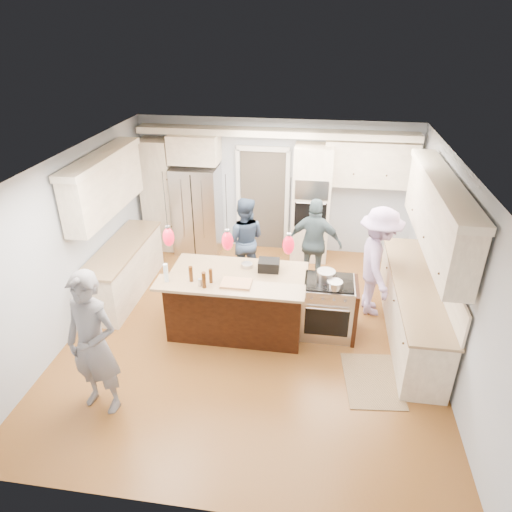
{
  "coord_description": "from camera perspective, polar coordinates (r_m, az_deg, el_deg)",
  "views": [
    {
      "loc": [
        0.91,
        -5.76,
        4.4
      ],
      "look_at": [
        0.0,
        0.35,
        1.15
      ],
      "focal_mm": 32.0,
      "sensor_mm": 36.0,
      "label": 1
    }
  ],
  "objects": [
    {
      "name": "left_cabinets",
      "position": [
        8.09,
        -16.92,
        2.06
      ],
      "size": [
        0.64,
        2.3,
        2.51
      ],
      "color": "#FDEDCD",
      "rests_on": "ground"
    },
    {
      "name": "right_counter_run",
      "position": [
        7.09,
        19.9,
        -2.21
      ],
      "size": [
        0.64,
        3.1,
        2.51
      ],
      "color": "#FDEDCD",
      "rests_on": "ground"
    },
    {
      "name": "person_far_left",
      "position": [
        8.3,
        -1.49,
        2.05
      ],
      "size": [
        0.8,
        0.63,
        1.61
      ],
      "primitive_type": "imported",
      "rotation": [
        0.0,
        0.0,
        3.17
      ],
      "color": "#30425E",
      "rests_on": "ground"
    },
    {
      "name": "floor_rug",
      "position": [
        6.63,
        14.31,
        -14.81
      ],
      "size": [
        0.84,
        1.14,
        0.01
      ],
      "primitive_type": "cube",
      "rotation": [
        0.0,
        0.0,
        0.1
      ],
      "color": "#9C7B55",
      "rests_on": "ground"
    },
    {
      "name": "room_shell",
      "position": [
        6.38,
        -0.46,
        3.87
      ],
      "size": [
        5.54,
        6.04,
        2.72
      ],
      "color": "#B2BCC6",
      "rests_on": "ground"
    },
    {
      "name": "refrigerator",
      "position": [
        9.42,
        -7.34,
        5.72
      ],
      "size": [
        0.9,
        0.7,
        1.8
      ],
      "primitive_type": "cube",
      "color": "#B7B7BC",
      "rests_on": "ground"
    },
    {
      "name": "kitchen_island",
      "position": [
        7.12,
        -2.31,
        -5.63
      ],
      "size": [
        2.1,
        1.46,
        1.12
      ],
      "color": "black",
      "rests_on": "ground"
    },
    {
      "name": "drink_can",
      "position": [
        6.3,
        -7.0,
        -3.29
      ],
      "size": [
        0.07,
        0.07,
        0.11
      ],
      "primitive_type": "cylinder",
      "rotation": [
        0.0,
        0.0,
        0.22
      ],
      "color": "#B7B7BC",
      "rests_on": "kitchen_island"
    },
    {
      "name": "beer_bottle_b",
      "position": [
        6.22,
        -6.53,
        -2.99
      ],
      "size": [
        0.06,
        0.06,
        0.24
      ],
      "primitive_type": "cylinder",
      "rotation": [
        0.0,
        0.0,
        -0.02
      ],
      "color": "#41220B",
      "rests_on": "kitchen_island"
    },
    {
      "name": "oven_column",
      "position": [
        9.03,
        6.92,
        6.47
      ],
      "size": [
        0.72,
        0.69,
        2.3
      ],
      "color": "#FDEDCD",
      "rests_on": "ground"
    },
    {
      "name": "cutting_board",
      "position": [
        6.31,
        -2.47,
        -3.43
      ],
      "size": [
        0.42,
        0.3,
        0.03
      ],
      "primitive_type": "cube",
      "rotation": [
        0.0,
        0.0,
        -0.01
      ],
      "color": "tan",
      "rests_on": "kitchen_island"
    },
    {
      "name": "person_bar_end",
      "position": [
        5.83,
        -19.68,
        -10.36
      ],
      "size": [
        0.78,
        0.59,
        1.92
      ],
      "primitive_type": "imported",
      "rotation": [
        0.0,
        0.0,
        -0.21
      ],
      "color": "slate",
      "rests_on": "ground"
    },
    {
      "name": "pot_large",
      "position": [
        6.83,
        8.74,
        -2.44
      ],
      "size": [
        0.27,
        0.27,
        0.16
      ],
      "primitive_type": "cylinder",
      "color": "#B7B7BC",
      "rests_on": "island_range"
    },
    {
      "name": "water_bottle",
      "position": [
        6.43,
        -11.19,
        -2.08
      ],
      "size": [
        0.08,
        0.08,
        0.27
      ],
      "primitive_type": "cylinder",
      "rotation": [
        0.0,
        0.0,
        -0.23
      ],
      "color": "silver",
      "rests_on": "kitchen_island"
    },
    {
      "name": "person_range_side",
      "position": [
        7.54,
        14.94,
        -0.76
      ],
      "size": [
        0.78,
        1.24,
        1.84
      ],
      "primitive_type": "imported",
      "rotation": [
        0.0,
        0.0,
        1.66
      ],
      "color": "#B296CA",
      "rests_on": "ground"
    },
    {
      "name": "pendant_lights",
      "position": [
        5.97,
        -3.59,
        1.92
      ],
      "size": [
        1.75,
        0.15,
        1.03
      ],
      "color": "black",
      "rests_on": "ground"
    },
    {
      "name": "back_upper_cabinets",
      "position": [
        9.1,
        -2.46,
        10.27
      ],
      "size": [
        5.3,
        0.61,
        2.54
      ],
      "color": "#FDEDCD",
      "rests_on": "ground"
    },
    {
      "name": "beer_bottle_c",
      "position": [
        6.33,
        -5.68,
        -2.48
      ],
      "size": [
        0.06,
        0.06,
        0.21
      ],
      "primitive_type": "cylinder",
      "rotation": [
        0.0,
        0.0,
        -0.2
      ],
      "color": "#41220B",
      "rests_on": "kitchen_island"
    },
    {
      "name": "pot_small",
      "position": [
        6.68,
        9.82,
        -3.56
      ],
      "size": [
        0.23,
        0.23,
        0.11
      ],
      "primitive_type": "cylinder",
      "color": "#B7B7BC",
      "rests_on": "island_range"
    },
    {
      "name": "beer_bottle_a",
      "position": [
        6.39,
        -8.14,
        -2.24
      ],
      "size": [
        0.08,
        0.08,
        0.23
      ],
      "primitive_type": "cylinder",
      "rotation": [
        0.0,
        0.0,
        0.4
      ],
      "color": "#41220B",
      "rests_on": "kitchen_island"
    },
    {
      "name": "person_far_right",
      "position": [
        8.18,
        7.36,
        1.61
      ],
      "size": [
        1.02,
        0.56,
        1.65
      ],
      "primitive_type": "imported",
      "rotation": [
        0.0,
        0.0,
        2.98
      ],
      "color": "#455A60",
      "rests_on": "ground"
    },
    {
      "name": "ground_plane",
      "position": [
        7.3,
        -0.41,
        -9.29
      ],
      "size": [
        6.0,
        6.0,
        0.0
      ],
      "primitive_type": "plane",
      "color": "olive",
      "rests_on": "ground"
    },
    {
      "name": "island_range",
      "position": [
        7.11,
        9.11,
        -6.35
      ],
      "size": [
        0.82,
        0.71,
        0.92
      ],
      "color": "#B7B7BC",
      "rests_on": "ground"
    }
  ]
}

